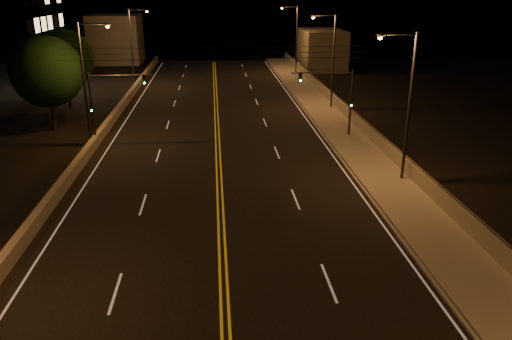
{
  "coord_description": "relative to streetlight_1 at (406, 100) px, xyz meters",
  "views": [
    {
      "loc": [
        -0.18,
        -7.57,
        11.94
      ],
      "look_at": [
        2.0,
        18.0,
        2.5
      ],
      "focal_mm": 35.0,
      "sensor_mm": 36.0,
      "label": 1
    }
  ],
  "objects": [
    {
      "name": "tree_1",
      "position": [
        -26.81,
        23.79,
        -0.39
      ],
      "size": [
        5.93,
        5.93,
        8.04
      ],
      "color": "black",
      "rests_on": "ground"
    },
    {
      "name": "streetlight_3",
      "position": [
        0.0,
        43.05,
        0.0
      ],
      "size": [
        2.55,
        0.28,
        9.49
      ],
      "color": "#2D2D33",
      "rests_on": "ground"
    },
    {
      "name": "streetlight_6",
      "position": [
        -21.46,
        35.02,
        0.0
      ],
      "size": [
        2.55,
        0.28,
        9.49
      ],
      "color": "#2D2D33",
      "rests_on": "ground"
    },
    {
      "name": "parapet_rail",
      "position": [
        0.92,
        -1.67,
        -4.13
      ],
      "size": [
        0.06,
        120.0,
        0.06
      ],
      "primitive_type": "cylinder",
      "rotation": [
        1.57,
        0.0,
        0.0
      ],
      "color": "black",
      "rests_on": "parapet_wall"
    },
    {
      "name": "traffic_signal_right",
      "position": [
        -1.58,
        10.25,
        -1.82
      ],
      "size": [
        5.11,
        0.31,
        5.7
      ],
      "color": "#2D2D33",
      "rests_on": "ground"
    },
    {
      "name": "jersey_barrier",
      "position": [
        -21.23,
        -1.67,
        -5.05
      ],
      "size": [
        0.45,
        120.0,
        0.81
      ],
      "primitive_type": "cube",
      "color": "gray",
      "rests_on": "ground"
    },
    {
      "name": "traffic_signal_left",
      "position": [
        -20.28,
        10.25,
        -1.82
      ],
      "size": [
        5.11,
        0.31,
        5.7
      ],
      "color": "#2D2D33",
      "rests_on": "ground"
    },
    {
      "name": "streetlight_5",
      "position": [
        -21.46,
        10.4,
        0.0
      ],
      "size": [
        2.55,
        0.28,
        9.49
      ],
      "color": "#2D2D33",
      "rests_on": "ground"
    },
    {
      "name": "parapet_wall",
      "position": [
        0.92,
        -1.67,
        -4.66
      ],
      "size": [
        0.3,
        120.0,
        1.0
      ],
      "primitive_type": "cube",
      "color": "gray",
      "rests_on": "sidewalk"
    },
    {
      "name": "lane_markings",
      "position": [
        -11.53,
        -1.75,
        -5.44
      ],
      "size": [
        17.32,
        116.0,
        0.0
      ],
      "color": "silver",
      "rests_on": "road"
    },
    {
      "name": "road",
      "position": [
        -11.53,
        -1.67,
        -5.45
      ],
      "size": [
        18.0,
        120.0,
        0.02
      ],
      "primitive_type": "cube",
      "color": "black",
      "rests_on": "ground"
    },
    {
      "name": "distant_building_right",
      "position": [
        4.97,
        47.62,
        -2.53
      ],
      "size": [
        6.0,
        10.0,
        5.86
      ],
      "primitive_type": "cube",
      "color": "gray",
      "rests_on": "ground"
    },
    {
      "name": "tree_0",
      "position": [
        -25.79,
        14.7,
        -0.3
      ],
      "size": [
        6.04,
        6.04,
        8.18
      ],
      "color": "black",
      "rests_on": "ground"
    },
    {
      "name": "curb",
      "position": [
        -2.6,
        -1.67,
        -5.38
      ],
      "size": [
        0.14,
        120.0,
        0.15
      ],
      "primitive_type": "cube",
      "color": "gray",
      "rests_on": "ground"
    },
    {
      "name": "overhead_wires",
      "position": [
        -11.53,
        7.83,
        1.94
      ],
      "size": [
        22.0,
        0.03,
        0.83
      ],
      "color": "black"
    },
    {
      "name": "streetlight_1",
      "position": [
        0.0,
        0.0,
        0.0
      ],
      "size": [
        2.55,
        0.28,
        9.49
      ],
      "color": "#2D2D33",
      "rests_on": "ground"
    },
    {
      "name": "distant_building_left",
      "position": [
        -27.53,
        57.0,
        -1.6
      ],
      "size": [
        8.0,
        8.0,
        7.71
      ],
      "primitive_type": "cube",
      "color": "gray",
      "rests_on": "ground"
    },
    {
      "name": "sidewalk",
      "position": [
        -0.73,
        -1.67,
        -5.31
      ],
      "size": [
        3.6,
        120.0,
        0.3
      ],
      "primitive_type": "cube",
      "color": "gray",
      "rests_on": "ground"
    },
    {
      "name": "streetlight_2",
      "position": [
        0.0,
        20.37,
        0.0
      ],
      "size": [
        2.55,
        0.28,
        9.49
      ],
      "color": "#2D2D33",
      "rests_on": "ground"
    }
  ]
}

